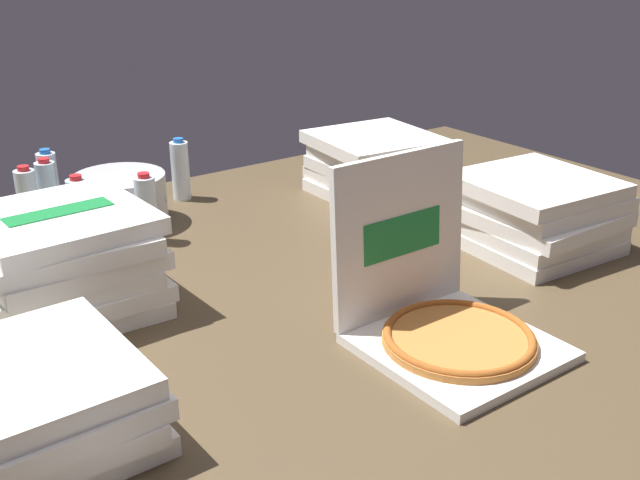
# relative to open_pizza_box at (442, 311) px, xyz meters

# --- Properties ---
(ground_plane) EXTENTS (3.20, 2.40, 0.02)m
(ground_plane) POSITION_rel_open_pizza_box_xyz_m (-0.08, 0.31, -0.09)
(ground_plane) COLOR #4C3D28
(open_pizza_box) EXTENTS (0.40, 0.44, 0.43)m
(open_pizza_box) POSITION_rel_open_pizza_box_xyz_m (0.00, 0.00, 0.00)
(open_pizza_box) COLOR white
(open_pizza_box) RESTS_ON ground_plane
(pizza_stack_left_near) EXTENTS (0.43, 0.43, 0.18)m
(pizza_stack_left_near) POSITION_rel_open_pizza_box_xyz_m (-0.90, 0.17, 0.01)
(pizza_stack_left_near) COLOR white
(pizza_stack_left_near) RESTS_ON ground_plane
(pizza_stack_center_far) EXTENTS (0.44, 0.44, 0.27)m
(pizza_stack_center_far) POSITION_rel_open_pizza_box_xyz_m (-0.65, 0.69, 0.05)
(pizza_stack_center_far) COLOR white
(pizza_stack_center_far) RESTS_ON ground_plane
(pizza_stack_right_far) EXTENTS (0.45, 0.45, 0.22)m
(pizza_stack_right_far) POSITION_rel_open_pizza_box_xyz_m (0.59, 0.92, 0.03)
(pizza_stack_right_far) COLOR white
(pizza_stack_right_far) RESTS_ON ground_plane
(pizza_stack_center_near) EXTENTS (0.45, 0.44, 0.22)m
(pizza_stack_center_near) POSITION_rel_open_pizza_box_xyz_m (0.65, 0.25, 0.03)
(pizza_stack_center_near) COLOR white
(pizza_stack_center_near) RESTS_ON ground_plane
(ice_bucket) EXTENTS (0.30, 0.30, 0.17)m
(ice_bucket) POSITION_rel_open_pizza_box_xyz_m (-0.30, 1.19, 0.00)
(ice_bucket) COLOR #B7BABF
(ice_bucket) RESTS_ON ground_plane
(water_bottle_0) EXTENTS (0.07, 0.07, 0.23)m
(water_bottle_0) POSITION_rel_open_pizza_box_xyz_m (-0.45, 1.44, 0.03)
(water_bottle_0) COLOR silver
(water_bottle_0) RESTS_ON ground_plane
(water_bottle_1) EXTENTS (0.07, 0.07, 0.23)m
(water_bottle_1) POSITION_rel_open_pizza_box_xyz_m (-0.47, 1.09, 0.03)
(water_bottle_1) COLOR silver
(water_bottle_1) RESTS_ON ground_plane
(water_bottle_2) EXTENTS (0.07, 0.07, 0.23)m
(water_bottle_2) POSITION_rel_open_pizza_box_xyz_m (-0.57, 1.28, 0.03)
(water_bottle_2) COLOR silver
(water_bottle_2) RESTS_ON ground_plane
(water_bottle_3) EXTENTS (0.07, 0.07, 0.23)m
(water_bottle_3) POSITION_rel_open_pizza_box_xyz_m (-0.03, 1.30, 0.03)
(water_bottle_3) COLOR white
(water_bottle_3) RESTS_ON ground_plane
(water_bottle_4) EXTENTS (0.07, 0.07, 0.23)m
(water_bottle_4) POSITION_rel_open_pizza_box_xyz_m (-0.30, 0.99, 0.03)
(water_bottle_4) COLOR silver
(water_bottle_4) RESTS_ON ground_plane
(water_bottle_5) EXTENTS (0.07, 0.07, 0.23)m
(water_bottle_5) POSITION_rel_open_pizza_box_xyz_m (-0.49, 1.33, 0.03)
(water_bottle_5) COLOR silver
(water_bottle_5) RESTS_ON ground_plane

